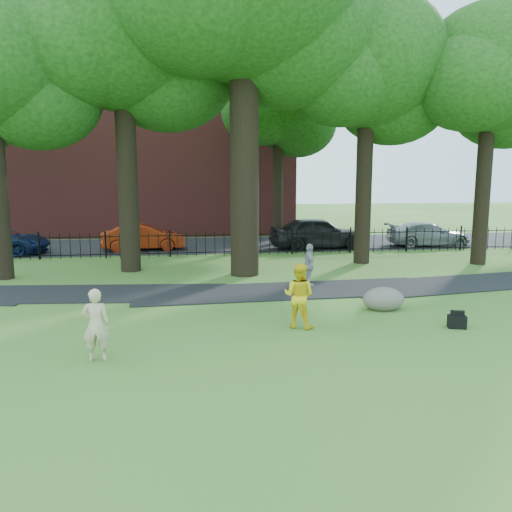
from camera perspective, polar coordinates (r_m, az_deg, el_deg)
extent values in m
plane|color=#376E26|center=(12.85, 2.54, -8.05)|extent=(120.00, 120.00, 0.00)
cube|color=black|center=(16.74, 3.41, -4.05)|extent=(36.07, 3.85, 0.03)
cube|color=black|center=(28.41, -3.51, 1.30)|extent=(80.00, 7.00, 0.02)
cube|color=black|center=(24.34, -2.74, 2.45)|extent=(44.00, 0.04, 0.04)
cube|color=black|center=(24.44, -2.73, 0.49)|extent=(44.00, 0.04, 0.04)
cube|color=maroon|center=(36.18, -11.17, 12.29)|extent=(18.00, 8.00, 12.00)
cylinder|color=black|center=(19.27, -1.36, 13.37)|extent=(1.10, 1.10, 10.50)
ellipsoid|color=#143A0F|center=(21.30, 3.76, 23.99)|extent=(6.72, 6.72, 5.71)
ellipsoid|color=#143A0F|center=(21.23, -23.73, 16.50)|extent=(4.80, 4.80, 4.08)
cylinder|color=black|center=(20.70, -14.56, 10.84)|extent=(0.80, 0.80, 9.10)
ellipsoid|color=#143A0F|center=(21.44, -15.11, 23.79)|extent=(7.20, 7.20, 6.12)
ellipsoid|color=#143A0F|center=(21.91, -10.19, 20.12)|extent=(5.76, 5.76, 4.90)
ellipsoid|color=#143A0F|center=(20.75, -19.52, 21.88)|extent=(5.40, 5.40, 4.59)
cylinder|color=black|center=(22.48, 12.28, 9.85)|extent=(0.70, 0.70, 8.40)
ellipsoid|color=#143A0F|center=(23.01, 12.67, 20.97)|extent=(6.60, 6.60, 5.61)
ellipsoid|color=#143A0F|center=(24.08, 15.30, 17.42)|extent=(5.28, 5.28, 4.49)
ellipsoid|color=#143A0F|center=(21.83, 9.81, 19.80)|extent=(4.95, 4.95, 4.21)
cylinder|color=black|center=(23.82, 24.61, 8.77)|extent=(0.64, 0.64, 8.05)
ellipsoid|color=#143A0F|center=(24.25, 25.29, 18.86)|extent=(6.20, 6.20, 5.27)
ellipsoid|color=#143A0F|center=(25.46, 26.84, 15.61)|extent=(4.96, 4.96, 4.22)
ellipsoid|color=#143A0F|center=(22.96, 23.35, 17.83)|extent=(4.65, 4.65, 3.95)
imported|color=beige|center=(10.84, -17.83, -7.49)|extent=(0.56, 0.37, 1.53)
imported|color=yellow|center=(12.60, 4.92, -4.54)|extent=(1.01, 0.95, 1.65)
imported|color=#9B9CA0|center=(17.34, 6.12, -1.08)|extent=(0.40, 0.90, 1.51)
ellipsoid|color=#646054|center=(14.85, 14.36, -4.59)|extent=(1.43, 1.24, 0.70)
cube|color=black|center=(13.64, 21.98, -6.98)|extent=(0.49, 0.39, 0.32)
cube|color=maroon|center=(15.84, 14.99, -4.62)|extent=(0.41, 0.31, 0.25)
imported|color=maroon|center=(26.72, -12.75, 2.12)|extent=(4.32, 1.74, 1.39)
imported|color=black|center=(26.84, 7.03, 2.64)|extent=(5.11, 2.25, 1.71)
imported|color=gray|center=(29.24, 19.06, 2.35)|extent=(4.68, 2.17, 1.33)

